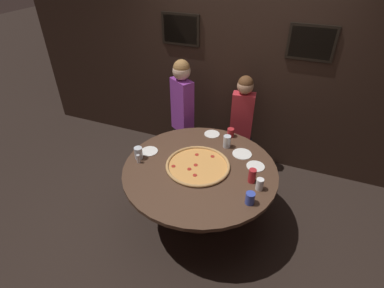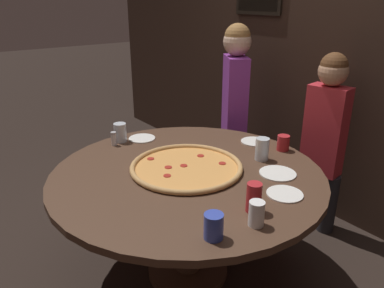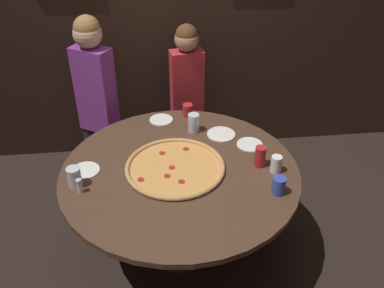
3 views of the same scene
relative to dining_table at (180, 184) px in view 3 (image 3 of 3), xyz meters
The scene contains 17 objects.
ground_plane 0.61m from the dining_table, ahead, with size 24.00×24.00×0.00m, color black.
back_wall 1.57m from the dining_table, 90.00° to the left, with size 6.40×0.08×2.60m.
dining_table is the anchor object (origin of this frame).
giant_pizza 0.14m from the dining_table, 152.90° to the left, with size 0.68×0.68×0.03m.
drink_cup_beside_pizza 0.67m from the dining_table, ahead, with size 0.07×0.07×0.12m, color white.
drink_cup_front_edge 0.74m from the dining_table, 79.83° to the left, with size 0.08×0.08×0.10m, color #B22328.
drink_cup_centre_back 0.58m from the dining_table, ahead, with size 0.07×0.07×0.15m, color #B22328.
drink_cup_far_right 0.71m from the dining_table, behind, with size 0.09×0.09×0.13m, color silver.
drink_cup_near_right 0.54m from the dining_table, 72.79° to the left, with size 0.09×0.09×0.14m, color silver.
drink_cup_by_shaker 0.69m from the dining_table, 26.90° to the right, with size 0.09×0.09×0.12m, color #384CB7.
white_plate_far_back 0.55m from the dining_table, 48.81° to the left, with size 0.21×0.21×0.01m, color white.
white_plate_beside_cup 0.65m from the dining_table, behind, with size 0.19×0.19×0.01m, color white.
white_plate_left_side 0.60m from the dining_table, 24.11° to the left, with size 0.19×0.19×0.01m, color white.
white_plate_right_side 0.68m from the dining_table, 97.98° to the left, with size 0.19×0.19×0.01m, color white.
condiment_shaker 0.68m from the dining_table, 166.23° to the right, with size 0.04×0.04×0.10m.
diner_centre_back 1.15m from the dining_table, 81.87° to the left, with size 0.35×0.20×1.36m.
diner_side_right 1.16m from the dining_table, 122.72° to the left, with size 0.39×0.32×1.51m.
Camera 3 is at (-0.17, -2.27, 2.51)m, focal length 40.00 mm.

